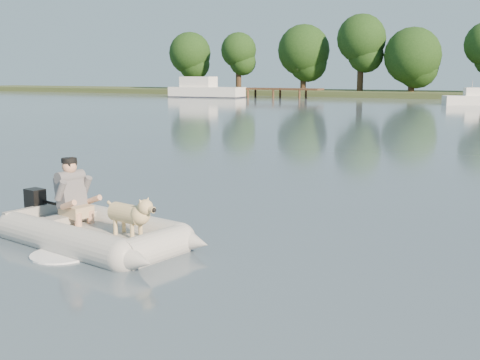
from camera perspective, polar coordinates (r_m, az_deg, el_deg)
The scene contains 8 objects.
water at distance 9.13m, azimuth -8.32°, elevation -6.01°, with size 160.00×160.00×0.00m, color slate.
dock at distance 66.83m, azimuth 0.35°, elevation 8.30°, with size 18.00×2.00×1.04m, color #4C331E, non-canonical shape.
dinghy at distance 9.15m, azimuth -13.42°, elevation -2.52°, with size 4.47×3.13×1.32m, color #A9AAA4, non-canonical shape.
man at distance 9.67m, azimuth -15.70°, elevation -0.89°, with size 0.69×0.59×1.02m, color #5D5D61, non-canonical shape.
dog at distance 8.74m, azimuth -10.62°, elevation -3.47°, with size 0.89×0.32×0.59m, color tan, non-canonical shape.
outboard_motor at distance 10.47m, azimuth -18.79°, elevation -2.71°, with size 0.39×0.28×0.75m, color black, non-canonical shape.
cabin_cruiser at distance 66.23m, azimuth -3.16°, elevation 8.79°, with size 8.56×3.06×2.65m, color white, non-canonical shape.
motorboat at distance 53.54m, azimuth 21.31°, elevation 7.67°, with size 4.93×1.90×2.09m, color white, non-canonical shape.
Camera 1 is at (5.27, -7.03, 2.50)m, focal length 45.00 mm.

